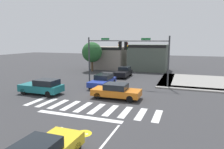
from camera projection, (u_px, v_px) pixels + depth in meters
ground_plane at (109, 94)px, 20.87m from camera, size 120.00×120.00×0.00m
crosswalk_near at (90, 108)px, 16.69m from camera, size 11.34×2.69×0.01m
bike_detector_marking at (83, 133)px, 12.08m from camera, size 0.99×0.99×0.01m
curb_corner_northeast at (196, 82)px, 26.76m from camera, size 10.00×10.60×0.15m
storefront_row at (129, 57)px, 39.08m from camera, size 13.97×6.43×4.70m
traffic_signal_northeast at (149, 52)px, 23.91m from camera, size 6.01×0.32×5.95m
traffic_signal_northwest at (102, 51)px, 26.46m from camera, size 5.23×0.32×5.84m
car_teal at (42, 87)px, 20.91m from camera, size 4.38×1.91×1.55m
car_blue at (103, 80)px, 24.42m from camera, size 1.93×4.59×1.42m
car_orange at (116, 91)px, 19.37m from camera, size 4.56×1.93×1.42m
car_black at (124, 72)px, 30.92m from camera, size 1.75×4.33×1.49m
roadside_tree at (92, 52)px, 36.16m from camera, size 3.54×3.54×5.17m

